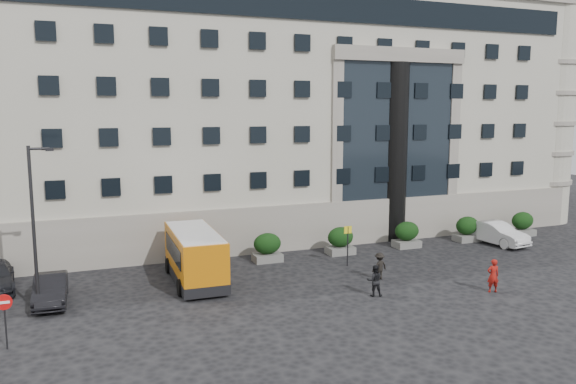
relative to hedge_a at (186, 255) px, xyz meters
name	(u,v)px	position (x,y,z in m)	size (l,w,h in m)	color
ground	(295,302)	(4.00, -7.80, -0.93)	(120.00, 120.00, 0.00)	black
civic_building	(266,117)	(10.00, 14.20, 8.07)	(44.00, 24.00, 18.00)	#A7A494
entrance_column	(395,153)	(16.00, 2.50, 5.57)	(1.80, 1.80, 13.00)	black
hedge_a	(186,255)	(0.00, 0.00, 0.00)	(1.80, 1.26, 1.84)	#5E5E5C
hedge_b	(267,247)	(5.20, 0.00, 0.00)	(1.80, 1.26, 1.84)	#5E5E5C
hedge_c	(340,240)	(10.40, 0.00, 0.00)	(1.80, 1.26, 1.84)	#5E5E5C
hedge_d	(407,234)	(15.60, 0.00, 0.00)	(1.80, 1.26, 1.84)	#5E5E5C
hedge_e	(467,229)	(20.80, 0.00, 0.00)	(1.80, 1.26, 1.84)	#5E5E5C
hedge_f	(522,224)	(26.00, 0.00, 0.00)	(1.80, 1.26, 1.84)	#5E5E5C
street_lamp	(35,223)	(-7.94, -4.80, 3.44)	(1.16, 0.18, 8.00)	#262628
bus_stop_sign	(348,239)	(9.50, -2.80, 0.80)	(0.50, 0.08, 2.52)	#262628
no_entry_sign	(4,310)	(-9.00, -8.84, 0.72)	(0.64, 0.16, 2.32)	#262628
minibus	(195,254)	(0.00, -2.57, 0.67)	(2.77, 7.01, 2.91)	#C16809
red_truck	(48,225)	(-8.04, 10.56, 0.40)	(2.70, 5.03, 2.60)	maroon
parked_car_b	(51,289)	(-7.50, -3.52, -0.21)	(1.52, 4.36, 1.44)	black
white_taxi	(496,233)	(22.17, -1.48, -0.13)	(1.70, 4.88, 1.61)	silver
pedestrian_a	(493,276)	(14.40, -10.10, -0.03)	(0.66, 0.43, 1.80)	maroon
pedestrian_b	(374,280)	(8.21, -8.39, -0.10)	(0.81, 0.63, 1.67)	black
pedestrian_c	(379,266)	(9.93, -5.95, -0.15)	(1.01, 0.58, 1.57)	black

